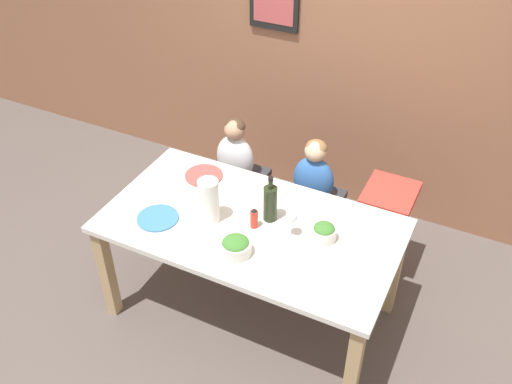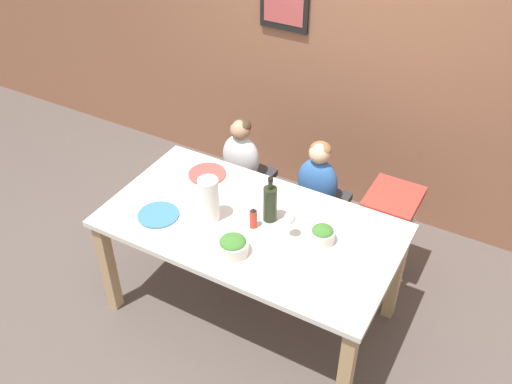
% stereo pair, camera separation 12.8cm
% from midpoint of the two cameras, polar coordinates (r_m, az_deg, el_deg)
% --- Properties ---
extents(ground_plane, '(14.00, 14.00, 0.00)m').
position_cam_midpoint_polar(ground_plane, '(3.78, -1.46, -11.64)').
color(ground_plane, '#564C47').
extents(wall_back, '(10.00, 0.09, 2.70)m').
position_cam_midpoint_polar(wall_back, '(4.06, 7.80, 15.44)').
color(wall_back, '#8E5B42').
rests_on(wall_back, ground_plane).
extents(dining_table, '(1.70, 0.92, 0.74)m').
position_cam_midpoint_polar(dining_table, '(3.32, -1.64, -4.38)').
color(dining_table, silver).
rests_on(dining_table, ground_plane).
extents(chair_far_left, '(0.37, 0.43, 0.44)m').
position_cam_midpoint_polar(chair_far_left, '(4.14, -2.89, 0.65)').
color(chair_far_left, silver).
rests_on(chair_far_left, ground_plane).
extents(chair_far_center, '(0.37, 0.43, 0.44)m').
position_cam_midpoint_polar(chair_far_center, '(3.95, 4.62, -1.64)').
color(chair_far_center, silver).
rests_on(chair_far_center, ground_plane).
extents(chair_right_highchair, '(0.32, 0.37, 0.70)m').
position_cam_midpoint_polar(chair_right_highchair, '(3.73, 12.04, -1.79)').
color(chair_right_highchair, silver).
rests_on(chair_right_highchair, ground_plane).
extents(person_child_left, '(0.28, 0.17, 0.47)m').
position_cam_midpoint_polar(person_child_left, '(3.97, -3.02, 4.09)').
color(person_child_left, silver).
rests_on(person_child_left, chair_far_left).
extents(person_child_center, '(0.28, 0.17, 0.47)m').
position_cam_midpoint_polar(person_child_center, '(3.77, 4.84, 1.88)').
color(person_child_center, '#3366B2').
rests_on(person_child_center, chair_far_center).
extents(wine_bottle, '(0.08, 0.08, 0.30)m').
position_cam_midpoint_polar(wine_bottle, '(3.22, 0.29, -1.10)').
color(wine_bottle, '#232D19').
rests_on(wine_bottle, dining_table).
extents(paper_towel_roll, '(0.12, 0.12, 0.27)m').
position_cam_midpoint_polar(paper_towel_roll, '(3.22, -5.87, -0.91)').
color(paper_towel_roll, white).
rests_on(paper_towel_roll, dining_table).
extents(wine_glass_near, '(0.07, 0.07, 0.17)m').
position_cam_midpoint_polar(wine_glass_near, '(3.10, 2.37, -2.63)').
color(wine_glass_near, white).
rests_on(wine_glass_near, dining_table).
extents(salad_bowl_large, '(0.17, 0.17, 0.10)m').
position_cam_midpoint_polar(salad_bowl_large, '(3.05, -3.25, -5.44)').
color(salad_bowl_large, silver).
rests_on(salad_bowl_large, dining_table).
extents(salad_bowl_small, '(0.14, 0.14, 0.10)m').
position_cam_midpoint_polar(salad_bowl_small, '(3.14, 5.64, -4.01)').
color(salad_bowl_small, silver).
rests_on(salad_bowl_small, dining_table).
extents(dinner_plate_front_left, '(0.24, 0.24, 0.01)m').
position_cam_midpoint_polar(dinner_plate_front_left, '(3.35, -10.88, -2.59)').
color(dinner_plate_front_left, teal).
rests_on(dinner_plate_front_left, dining_table).
extents(dinner_plate_back_left, '(0.24, 0.24, 0.01)m').
position_cam_midpoint_polar(dinner_plate_back_left, '(3.63, -6.25, 1.64)').
color(dinner_plate_back_left, '#D14C47').
rests_on(dinner_plate_back_left, dining_table).
extents(condiment_bottle_hot_sauce, '(0.04, 0.04, 0.13)m').
position_cam_midpoint_polar(condiment_bottle_hot_sauce, '(3.20, -1.34, -2.64)').
color(condiment_bottle_hot_sauce, red).
rests_on(condiment_bottle_hot_sauce, dining_table).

